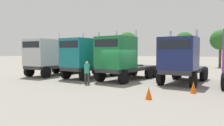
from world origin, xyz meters
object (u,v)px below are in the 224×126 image
object	(u,v)px
traffic_cone_mid	(149,93)
visitor_with_camera	(87,71)
semi_truck_silver	(46,57)
semi_truck_green	(121,58)
semi_truck_teal	(85,58)
traffic_cone_far	(193,87)
semi_truck_navy	(181,60)

from	to	relation	value
traffic_cone_mid	visitor_with_camera	bearing A→B (deg)	152.56
semi_truck_silver	semi_truck_green	bearing A→B (deg)	92.79
semi_truck_teal	traffic_cone_far	distance (m)	9.91
semi_truck_navy	traffic_cone_mid	bearing A→B (deg)	-0.38
semi_truck_silver	visitor_with_camera	size ratio (longest dim) A/B	3.59
semi_truck_silver	semi_truck_navy	xyz separation A→B (m)	(12.47, 0.47, -0.09)
visitor_with_camera	traffic_cone_far	xyz separation A→B (m)	(7.27, -0.19, -0.62)
semi_truck_silver	semi_truck_navy	world-z (taller)	semi_truck_silver
semi_truck_teal	semi_truck_green	xyz separation A→B (m)	(3.51, -0.14, 0.02)
semi_truck_silver	traffic_cone_mid	xyz separation A→B (m)	(11.84, -5.50, -1.54)
semi_truck_navy	traffic_cone_mid	distance (m)	6.18
semi_truck_green	traffic_cone_mid	xyz separation A→B (m)	(3.98, -5.53, -1.55)
semi_truck_teal	semi_truck_navy	xyz separation A→B (m)	(8.12, 0.30, -0.08)
semi_truck_navy	traffic_cone_mid	size ratio (longest dim) A/B	10.19
visitor_with_camera	semi_truck_teal	bearing A→B (deg)	46.02
semi_truck_green	semi_truck_silver	bearing A→B (deg)	-79.80
semi_truck_teal	traffic_cone_mid	xyz separation A→B (m)	(7.48, -5.67, -1.53)
traffic_cone_mid	traffic_cone_far	size ratio (longest dim) A/B	0.90
visitor_with_camera	traffic_cone_mid	bearing A→B (deg)	-107.06
semi_truck_silver	semi_truck_teal	bearing A→B (deg)	94.85
semi_truck_teal	semi_truck_green	distance (m)	3.51
semi_truck_navy	traffic_cone_mid	world-z (taller)	semi_truck_navy
traffic_cone_mid	semi_truck_navy	bearing A→B (deg)	83.92
visitor_with_camera	semi_truck_navy	bearing A→B (deg)	-52.23
traffic_cone_mid	traffic_cone_far	bearing A→B (deg)	55.29
semi_truck_teal	semi_truck_navy	distance (m)	8.12
semi_truck_silver	semi_truck_teal	xyz separation A→B (m)	(4.35, 0.17, -0.01)
semi_truck_green	traffic_cone_mid	size ratio (longest dim) A/B	10.88
semi_truck_teal	traffic_cone_mid	size ratio (longest dim) A/B	10.79
semi_truck_navy	visitor_with_camera	bearing A→B (deg)	-56.91
semi_truck_silver	semi_truck_teal	distance (m)	4.36
semi_truck_green	visitor_with_camera	world-z (taller)	semi_truck_green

